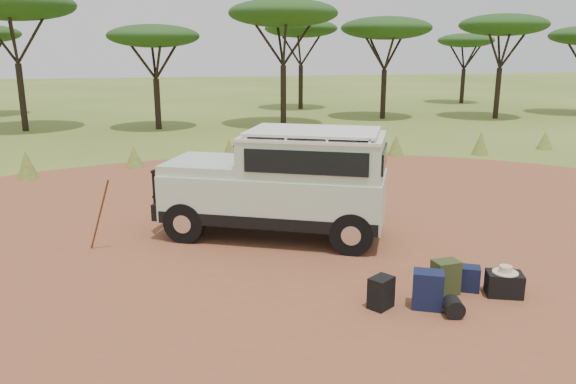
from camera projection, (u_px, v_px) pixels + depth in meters
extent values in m
plane|color=#536925|center=(301.00, 261.00, 10.02)|extent=(140.00, 140.00, 0.00)
cylinder|color=brown|center=(302.00, 261.00, 10.02)|extent=(23.00, 23.00, 0.01)
cone|color=#536925|center=(27.00, 164.00, 16.30)|extent=(0.60, 0.60, 0.85)
cone|color=#536925|center=(134.00, 157.00, 17.87)|extent=(0.60, 0.60, 0.70)
cone|color=#536925|center=(229.00, 152.00, 18.18)|extent=(0.60, 0.60, 0.90)
cone|color=#536925|center=(321.00, 151.00, 18.53)|extent=(0.60, 0.60, 0.80)
cone|color=#536925|center=(396.00, 145.00, 19.90)|extent=(0.60, 0.60, 0.75)
cone|color=#536925|center=(481.00, 143.00, 20.03)|extent=(0.60, 0.60, 0.85)
cone|color=#536925|center=(545.00, 140.00, 21.14)|extent=(0.60, 0.60, 0.70)
cylinder|color=black|center=(22.00, 98.00, 25.60)|extent=(0.28, 0.28, 3.06)
ellipsoid|color=#1E3714|center=(11.00, 5.00, 24.60)|extent=(5.50, 5.50, 1.38)
cylinder|color=black|center=(157.00, 104.00, 26.36)|extent=(0.28, 0.28, 2.34)
ellipsoid|color=#1E3714|center=(154.00, 36.00, 25.60)|extent=(4.20, 4.20, 1.05)
cylinder|color=black|center=(283.00, 96.00, 27.33)|extent=(0.28, 0.28, 2.93)
ellipsoid|color=#1E3714|center=(283.00, 13.00, 26.38)|extent=(5.20, 5.20, 1.30)
cylinder|color=black|center=(383.00, 94.00, 30.39)|extent=(0.28, 0.28, 2.61)
ellipsoid|color=#1E3714|center=(386.00, 28.00, 29.54)|extent=(4.80, 4.80, 1.20)
cylinder|color=black|center=(497.00, 93.00, 30.39)|extent=(0.28, 0.28, 2.70)
ellipsoid|color=#1E3714|center=(504.00, 25.00, 29.51)|extent=(4.60, 4.60, 1.15)
cylinder|color=black|center=(301.00, 87.00, 35.31)|extent=(0.28, 0.28, 2.70)
ellipsoid|color=#1E3714|center=(301.00, 28.00, 34.42)|extent=(4.50, 4.50, 1.12)
cylinder|color=black|center=(462.00, 86.00, 39.13)|extent=(0.28, 0.28, 2.34)
ellipsoid|color=#1E3714|center=(466.00, 40.00, 38.37)|extent=(3.80, 3.80, 0.95)
cube|color=#B5CFB1|center=(275.00, 194.00, 11.21)|extent=(4.65, 3.50, 0.91)
cube|color=black|center=(275.00, 211.00, 11.30)|extent=(4.59, 3.49, 0.23)
cube|color=#B5CFB1|center=(313.00, 156.00, 10.85)|extent=(3.15, 2.71, 0.72)
cube|color=silver|center=(314.00, 136.00, 10.76)|extent=(3.17, 2.74, 0.06)
cube|color=silver|center=(314.00, 131.00, 10.73)|extent=(2.93, 2.55, 0.05)
cube|color=#B5CFB1|center=(210.00, 165.00, 11.35)|extent=(2.16, 2.20, 0.19)
cube|color=black|center=(248.00, 152.00, 11.11)|extent=(0.79, 1.37, 0.50)
cube|color=black|center=(305.00, 163.00, 10.02)|extent=(2.05, 1.04, 0.43)
cube|color=black|center=(320.00, 147.00, 11.66)|extent=(2.05, 1.04, 0.43)
cube|color=black|center=(384.00, 159.00, 10.57)|extent=(0.67, 1.29, 0.40)
cube|color=black|center=(172.00, 202.00, 11.73)|extent=(0.89, 1.62, 0.33)
cylinder|color=black|center=(165.00, 166.00, 11.57)|extent=(0.61, 1.14, 0.07)
cylinder|color=black|center=(167.00, 190.00, 11.69)|extent=(0.61, 1.14, 0.07)
cylinder|color=silver|center=(159.00, 178.00, 11.37)|extent=(0.15, 0.22, 0.21)
cylinder|color=silver|center=(170.00, 172.00, 11.87)|extent=(0.15, 0.22, 0.21)
cube|color=silver|center=(169.00, 196.00, 11.72)|extent=(0.21, 0.38, 0.11)
cylinder|color=black|center=(263.00, 150.00, 11.92)|extent=(0.10, 0.10, 0.79)
cylinder|color=black|center=(185.00, 222.00, 10.93)|extent=(0.84, 0.60, 0.80)
cylinder|color=black|center=(212.00, 202.00, 12.39)|extent=(0.84, 0.60, 0.80)
cylinder|color=black|center=(352.00, 234.00, 10.26)|extent=(0.84, 0.60, 0.80)
cylinder|color=black|center=(359.00, 211.00, 11.72)|extent=(0.84, 0.60, 0.80)
cylinder|color=brown|center=(100.00, 215.00, 10.37)|extent=(0.48, 0.38, 1.40)
cube|color=black|center=(381.00, 293.00, 8.15)|extent=(0.43, 0.41, 0.48)
cube|color=#131F3D|center=(428.00, 290.00, 8.14)|extent=(0.53, 0.47, 0.57)
cube|color=#2D3B1B|center=(445.00, 277.00, 8.62)|extent=(0.41, 0.31, 0.54)
cube|color=#131F3D|center=(468.00, 278.00, 8.77)|extent=(0.44, 0.40, 0.40)
cube|color=black|center=(504.00, 284.00, 8.58)|extent=(0.63, 0.54, 0.37)
cylinder|color=black|center=(453.00, 307.00, 7.92)|extent=(0.34, 0.34, 0.28)
cylinder|color=beige|center=(505.00, 272.00, 8.53)|extent=(0.38, 0.38, 0.02)
cylinder|color=beige|center=(506.00, 269.00, 8.52)|extent=(0.19, 0.19, 0.10)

